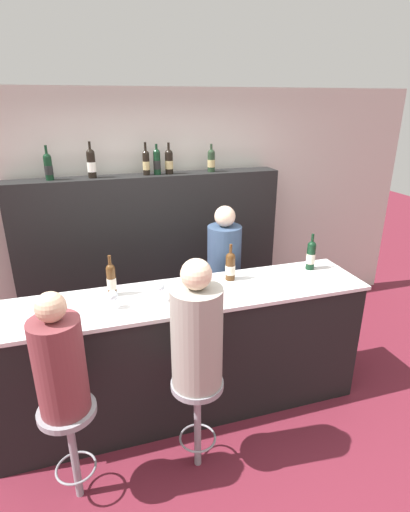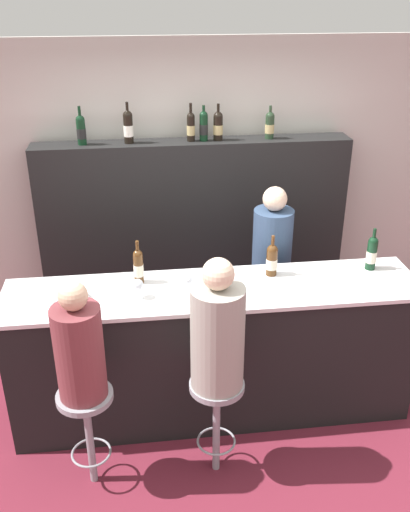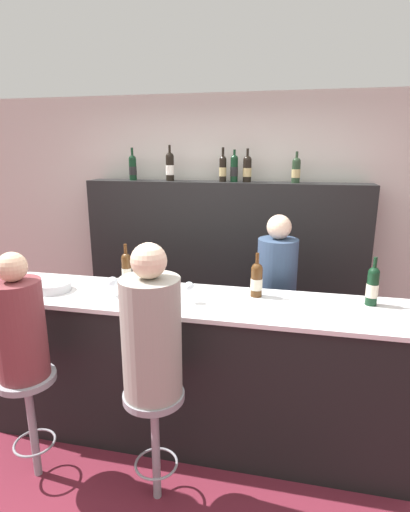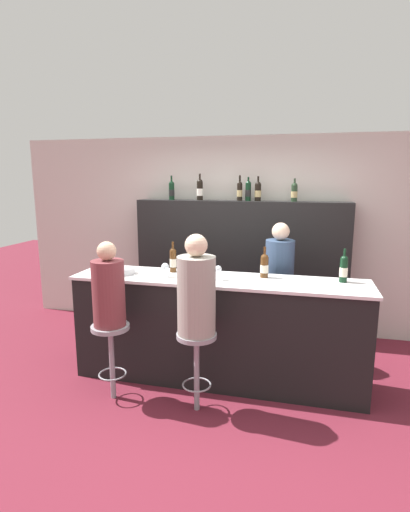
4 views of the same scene
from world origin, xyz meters
The scene contains 22 objects.
ground_plane centered at (0.00, 0.00, 0.00)m, with size 16.00×16.00×0.00m, color maroon.
wall_back centered at (0.00, 1.88, 1.30)m, with size 6.40×0.05×2.60m.
bar_counter centered at (0.00, 0.30, 0.54)m, with size 2.94×0.63×1.08m.
back_bar_cabinet centered at (0.00, 1.65, 0.88)m, with size 2.75×0.28×1.77m.
wine_bottle_counter_0 centered at (-0.52, 0.45, 1.21)m, with size 0.07×0.07×0.32m.
wine_bottle_counter_1 centered at (0.44, 0.45, 1.20)m, with size 0.08×0.08×0.31m.
wine_bottle_counter_2 centered at (1.19, 0.45, 1.21)m, with size 0.08×0.08×0.32m.
wine_bottle_backbar_0 centered at (-0.93, 1.65, 1.90)m, with size 0.08×0.08×0.32m.
wine_bottle_backbar_1 centered at (-0.54, 1.65, 1.91)m, with size 0.08×0.08×0.34m.
wine_bottle_backbar_2 centered at (-0.02, 1.65, 1.89)m, with size 0.07×0.07×0.32m.
wine_bottle_backbar_3 centered at (0.09, 1.65, 1.90)m, with size 0.07×0.07×0.30m.
wine_bottle_backbar_4 centered at (0.22, 1.65, 1.89)m, with size 0.08×0.08×0.31m.
wine_bottle_backbar_5 centered at (0.67, 1.65, 1.89)m, with size 0.08×0.08×0.28m.
wine_glass_0 centered at (-0.53, 0.23, 1.18)m, with size 0.08×0.08×0.14m.
wine_glass_1 centered at (-0.19, 0.23, 1.19)m, with size 0.08×0.08×0.15m.
wine_glass_2 centered at (0.02, 0.23, 1.19)m, with size 0.07×0.07×0.14m.
metal_bowl centered at (-1.00, 0.24, 1.11)m, with size 0.25×0.25×0.06m.
bar_stool_left centered at (-0.89, -0.29, 0.56)m, with size 0.35×0.35×0.73m.
guest_seated_left centered at (-0.89, -0.29, 1.07)m, with size 0.29×0.29×0.78m.
bar_stool_right centered at (-0.06, -0.29, 0.56)m, with size 0.35×0.35×0.73m.
guest_seated_right centered at (-0.06, -0.29, 1.11)m, with size 0.33×0.33×0.88m.
bartender centered at (0.56, 0.92, 0.73)m, with size 0.32×0.32×1.58m.
Camera 2 is at (-0.50, -3.13, 3.04)m, focal length 40.00 mm.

